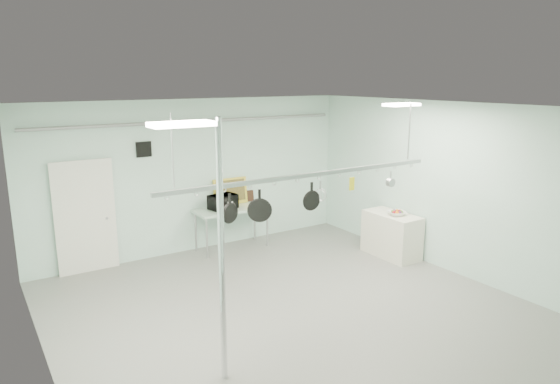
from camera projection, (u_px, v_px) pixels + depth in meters
floor at (307, 322)px, 7.57m from camera, size 8.00×8.00×0.00m
ceiling at (310, 109)px, 6.85m from camera, size 7.00×8.00×0.02m
back_wall at (197, 176)px, 10.47m from camera, size 7.00×0.02×3.20m
right_wall at (464, 191)px, 9.06m from camera, size 0.02×8.00×3.20m
door at (85, 218)px, 9.34m from camera, size 1.10×0.10×2.20m
wall_vent at (144, 149)px, 9.73m from camera, size 0.30×0.04×0.30m
conduit_pipe at (196, 121)px, 10.14m from camera, size 6.60×0.07×0.07m
chrome_pole at (222, 255)px, 5.82m from camera, size 0.08×0.08×3.20m
prep_table at (232, 211)px, 10.64m from camera, size 1.60×0.70×0.91m
side_cabinet at (391, 235)px, 10.28m from camera, size 0.60×1.20×0.90m
pot_rack at (308, 173)px, 7.42m from camera, size 4.80×0.06×1.00m
light_panel_left at (182, 124)px, 5.04m from camera, size 0.65×0.30×0.05m
light_panel_right at (402, 105)px, 8.62m from camera, size 0.65×0.30×0.05m
microwave at (223, 202)px, 10.50m from camera, size 0.62×0.48×0.31m
coffee_canister at (229, 206)px, 10.43m from camera, size 0.16×0.16×0.20m
painting_large at (230, 191)px, 10.88m from camera, size 0.78×0.15×0.58m
painting_small at (247, 196)px, 11.14m from camera, size 0.30×0.10×0.25m
fruit_bowl at (397, 213)px, 10.06m from camera, size 0.43×0.43×0.09m
skillet_left at (230, 208)px, 6.80m from camera, size 0.29×0.15×0.39m
skillet_mid at (260, 206)px, 7.05m from camera, size 0.33×0.22×0.47m
skillet_right at (312, 196)px, 7.53m from camera, size 0.31×0.06×0.44m
whisk at (320, 192)px, 7.61m from camera, size 0.26×0.26×0.33m
grater at (352, 184)px, 7.93m from camera, size 0.10×0.04×0.23m
saucepan at (391, 179)px, 8.39m from camera, size 0.17×0.14×0.27m
fruit_cluster at (397, 211)px, 10.05m from camera, size 0.24×0.24×0.09m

